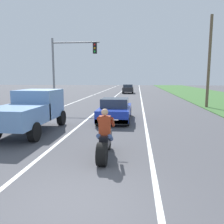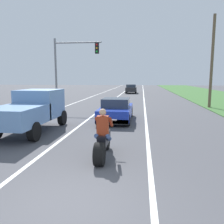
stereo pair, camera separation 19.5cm
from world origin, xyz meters
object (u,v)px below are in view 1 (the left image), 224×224
(sports_car_blue, at_px, (115,110))
(traffic_light_mast_near, at_px, (67,62))
(distant_car_far_ahead, at_px, (128,89))
(motorcycle_with_rider, at_px, (105,141))
(pickup_truck_left_lane_light_blue, at_px, (31,109))

(sports_car_blue, distance_m, traffic_light_mast_near, 8.51)
(sports_car_blue, distance_m, distant_car_far_ahead, 25.60)
(motorcycle_with_rider, xyz_separation_m, sports_car_blue, (-0.32, 6.69, 0.04))
(sports_car_blue, bearing_deg, motorcycle_with_rider, -87.22)
(distant_car_far_ahead, bearing_deg, sports_car_blue, -89.33)
(motorcycle_with_rider, bearing_deg, pickup_truck_left_lane_light_blue, 140.82)
(motorcycle_with_rider, height_order, traffic_light_mast_near, traffic_light_mast_near)
(sports_car_blue, xyz_separation_m, distant_car_far_ahead, (-0.30, 25.60, 0.14))
(motorcycle_with_rider, bearing_deg, traffic_light_mast_near, 111.88)
(sports_car_blue, xyz_separation_m, pickup_truck_left_lane_light_blue, (-3.68, -3.43, 0.48))
(traffic_light_mast_near, relative_size, distant_car_far_ahead, 1.50)
(pickup_truck_left_lane_light_blue, bearing_deg, distant_car_far_ahead, 83.35)
(pickup_truck_left_lane_light_blue, relative_size, traffic_light_mast_near, 0.80)
(pickup_truck_left_lane_light_blue, distance_m, traffic_light_mast_near, 10.07)
(motorcycle_with_rider, xyz_separation_m, pickup_truck_left_lane_light_blue, (-4.00, 3.26, 0.51))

